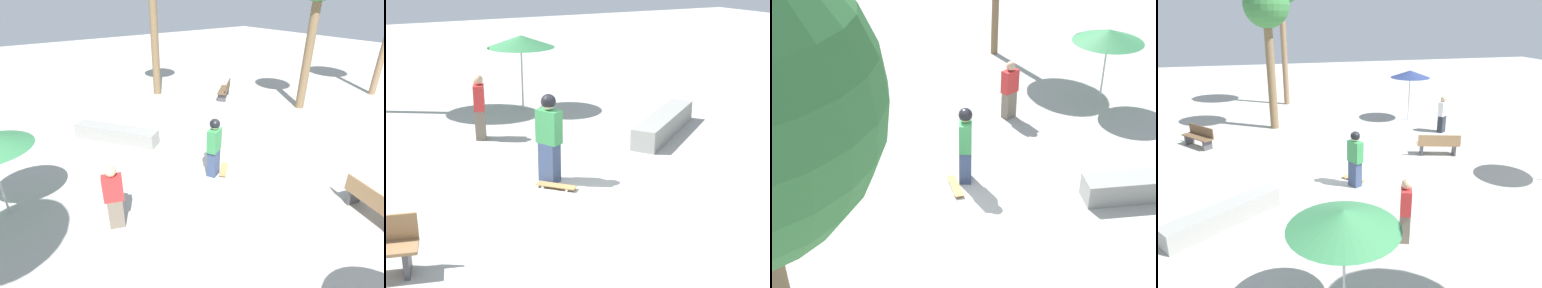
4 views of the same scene
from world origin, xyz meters
The scene contains 11 objects.
ground_plane centered at (0.00, 0.00, 0.00)m, with size 60.00×60.00×0.00m, color #B2AFA8.
skater_main centered at (0.99, 0.30, 0.97)m, with size 0.55×0.45×1.81m.
skateboard centered at (0.60, 0.34, 0.06)m, with size 0.72×0.69×0.07m.
concrete_ledge centered at (2.43, -3.57, 0.26)m, with size 2.35×2.93×0.52m.
bench_near centered at (-4.10, -4.99, 0.43)m, with size 1.50×1.38×0.85m.
bench_far centered at (-0.88, 4.08, 0.43)m, with size 0.86×1.66×0.85m.
shade_umbrella_navy centered at (-5.88, 4.87, 2.34)m, with size 1.94×1.94×2.53m.
shade_umbrella_green centered at (6.24, -1.25, 2.01)m, with size 1.93×1.93×2.18m.
palm_tree_center_right centered at (-6.06, -1.85, 5.30)m, with size 2.01×2.01×6.55m.
bystander_watching centered at (-3.58, 5.58, 0.83)m, with size 0.47×0.52×1.67m.
bystander_far centered at (4.21, 0.69, 0.81)m, with size 0.50×0.38×1.62m.
Camera 4 is at (11.46, -2.42, 5.20)m, focal length 35.00 mm.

